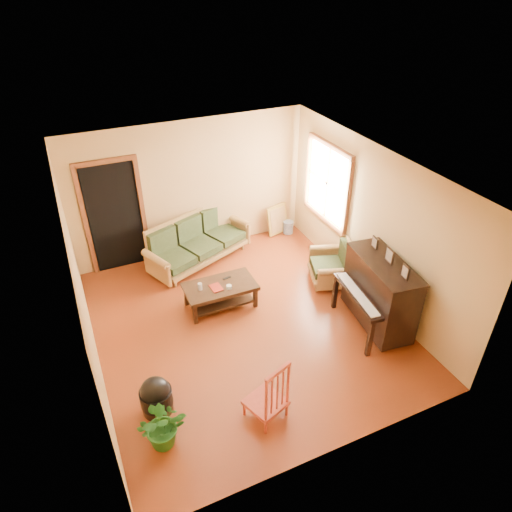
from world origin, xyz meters
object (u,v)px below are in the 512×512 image
footstool (157,399)px  ceramic_crock (288,227)px  piano (379,295)px  sofa (199,241)px  coffee_table (221,295)px  potted_plant (163,425)px  armchair (330,263)px  red_chair (266,389)px

footstool → ceramic_crock: size_ratio=1.57×
piano → sofa: bearing=131.2°
coffee_table → footstool: bearing=-132.2°
coffee_table → potted_plant: potted_plant is taller
ceramic_crock → armchair: bearing=-94.5°
coffee_table → potted_plant: bearing=-125.3°
coffee_table → potted_plant: 2.64m
coffee_table → red_chair: bearing=-96.5°
armchair → ceramic_crock: size_ratio=3.02×
armchair → coffee_table: bearing=-165.3°
coffee_table → piano: bearing=-35.1°
footstool → red_chair: 1.42m
coffee_table → sofa: bearing=85.3°
red_chair → potted_plant: red_chair is taller
sofa → red_chair: red_chair is taller
coffee_table → armchair: armchair is taller
armchair → piano: (0.05, -1.29, 0.19)m
sofa → red_chair: (-0.38, -3.73, 0.04)m
piano → red_chair: 2.48m
coffee_table → piano: 2.56m
sofa → footstool: size_ratio=4.93×
potted_plant → red_chair: bearing=-6.4°
sofa → potted_plant: sofa is taller
armchair → piano: bearing=-68.4°
armchair → piano: size_ratio=0.59×
ceramic_crock → potted_plant: (-3.69, -3.84, 0.18)m
coffee_table → footstool: 2.22m
sofa → coffee_table: 1.46m
potted_plant → armchair: bearing=29.3°
sofa → armchair: 2.48m
sofa → armchair: bearing=-62.4°
sofa → red_chair: size_ratio=2.15×
footstool → red_chair: (1.23, -0.65, 0.28)m
potted_plant → sofa: bearing=65.4°
piano → red_chair: piano is taller
red_chair → potted_plant: (-1.27, 0.14, -0.16)m
potted_plant → piano: bearing=11.0°
red_chair → potted_plant: bearing=153.4°
sofa → armchair: size_ratio=2.57×
sofa → coffee_table: (-0.12, -1.44, -0.23)m
piano → footstool: piano is taller
coffee_table → potted_plant: size_ratio=1.84×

